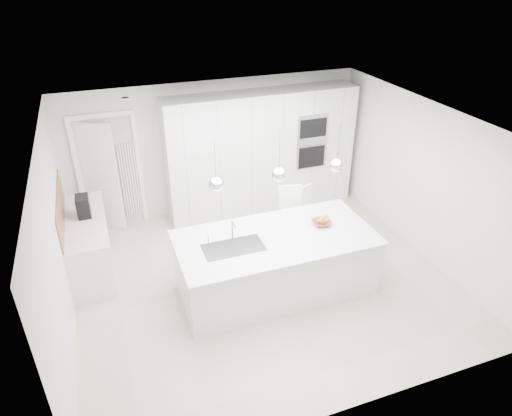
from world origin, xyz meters
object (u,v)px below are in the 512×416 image
object	(u,v)px
fruit_bowl	(321,223)
espresso_machine	(83,206)
bar_stool_right	(306,217)
bar_stool_left	(293,222)
island_base	(276,266)

from	to	relation	value
fruit_bowl	espresso_machine	bearing A→B (deg)	155.58
bar_stool_right	espresso_machine	bearing A→B (deg)	150.30
fruit_bowl	espresso_machine	distance (m)	3.62
bar_stool_left	espresso_machine	bearing A→B (deg)	177.38
island_base	fruit_bowl	size ratio (longest dim) A/B	10.04
bar_stool_left	bar_stool_right	world-z (taller)	bar_stool_left
island_base	espresso_machine	xyz separation A→B (m)	(-2.53, 1.62, 0.63)
fruit_bowl	bar_stool_right	distance (m)	1.01
espresso_machine	fruit_bowl	bearing A→B (deg)	-23.49
espresso_machine	bar_stool_left	distance (m)	3.28
island_base	bar_stool_right	bearing A→B (deg)	46.38
bar_stool_right	island_base	bearing A→B (deg)	-153.52
island_base	fruit_bowl	distance (m)	0.92
bar_stool_left	island_base	bearing A→B (deg)	-115.30
fruit_bowl	espresso_machine	size ratio (longest dim) A/B	0.87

